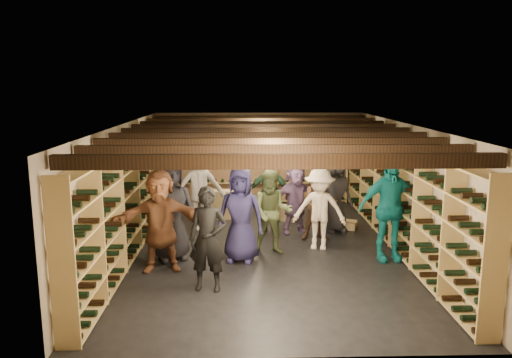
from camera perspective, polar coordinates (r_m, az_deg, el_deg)
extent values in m
plane|color=black|center=(9.87, 1.14, -7.85)|extent=(8.00, 8.00, 0.00)
cube|color=tan|center=(13.49, 0.35, 2.49)|extent=(5.50, 0.02, 2.40)
cube|color=tan|center=(5.71, 3.12, -9.32)|extent=(5.50, 0.02, 2.40)
cube|color=tan|center=(9.82, -15.09, -1.07)|extent=(0.02, 8.00, 2.40)
cube|color=tan|center=(10.07, 17.00, -0.88)|extent=(0.02, 8.00, 2.40)
cube|color=beige|center=(9.38, 1.19, 6.17)|extent=(5.50, 8.00, 0.01)
cube|color=black|center=(5.93, 2.83, 2.04)|extent=(5.40, 0.12, 0.18)
cube|color=black|center=(6.79, 2.26, 3.17)|extent=(5.40, 0.12, 0.18)
cube|color=black|center=(7.66, 1.83, 4.05)|extent=(5.40, 0.12, 0.18)
cube|color=black|center=(8.53, 1.48, 4.75)|extent=(5.40, 0.12, 0.18)
cube|color=black|center=(9.39, 1.19, 5.32)|extent=(5.40, 0.12, 0.18)
cube|color=black|center=(10.26, 0.95, 5.80)|extent=(5.40, 0.12, 0.18)
cube|color=black|center=(11.14, 0.75, 6.20)|extent=(5.40, 0.12, 0.18)
cube|color=black|center=(12.01, 0.58, 6.54)|extent=(5.40, 0.12, 0.18)
cube|color=black|center=(12.88, 0.43, 6.83)|extent=(5.40, 0.12, 0.18)
cube|color=tan|center=(9.80, -14.03, -1.79)|extent=(0.32, 7.50, 2.15)
cube|color=tan|center=(10.04, 15.98, -1.59)|extent=(0.32, 7.50, 2.15)
cube|color=tan|center=(13.34, 0.37, 1.85)|extent=(4.70, 0.30, 2.15)
cube|color=tan|center=(11.96, -3.86, -4.09)|extent=(0.52, 0.36, 0.17)
cube|color=tan|center=(11.92, -3.88, -3.30)|extent=(0.52, 0.36, 0.17)
cube|color=tan|center=(11.88, -3.89, -2.50)|extent=(0.52, 0.36, 0.17)
cube|color=tan|center=(11.84, -3.90, -1.70)|extent=(0.52, 0.36, 0.17)
cube|color=tan|center=(11.82, 3.25, -4.26)|extent=(0.59, 0.50, 0.17)
cube|color=tan|center=(11.78, 3.26, -3.46)|extent=(0.59, 0.50, 0.17)
cube|color=tan|center=(11.31, 10.12, -5.12)|extent=(0.59, 0.50, 0.17)
imported|color=black|center=(9.13, -9.70, -3.52)|extent=(1.06, 0.89, 1.84)
imported|color=black|center=(7.74, -5.52, -6.86)|extent=(0.65, 0.48, 1.64)
imported|color=#56643A|center=(9.33, 1.82, -3.83)|extent=(0.84, 0.68, 1.60)
imported|color=beige|center=(9.68, 7.27, -3.44)|extent=(1.13, 0.81, 1.58)
imported|color=#127F83|center=(9.28, 14.97, -3.30)|extent=(1.15, 0.55, 1.91)
imported|color=brown|center=(8.65, -10.87, -4.67)|extent=(1.68, 0.68, 1.76)
imported|color=#221F49|center=(8.93, -1.79, -4.13)|extent=(0.93, 0.71, 1.72)
imported|color=#4B2F1F|center=(10.23, 7.29, -2.85)|extent=(0.75, 0.59, 1.51)
imported|color=#ACA39D|center=(10.91, -6.43, -0.94)|extent=(1.40, 1.12, 1.89)
imported|color=#2C543B|center=(10.86, 1.52, -1.74)|extent=(0.94, 0.39, 1.60)
imported|color=slate|center=(10.68, 4.54, -2.21)|extent=(1.47, 0.92, 1.52)
imported|color=#343338|center=(10.88, 9.02, -1.66)|extent=(0.96, 0.81, 1.67)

